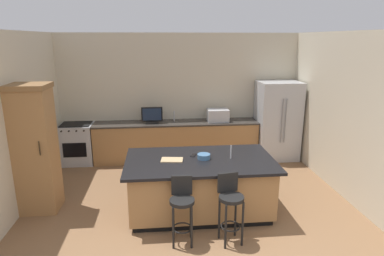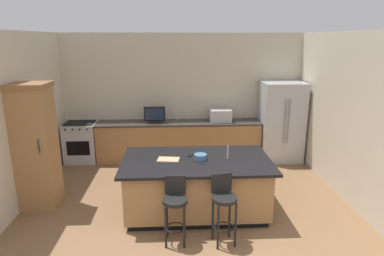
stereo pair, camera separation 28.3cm
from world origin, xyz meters
name	(u,v)px [view 2 (the right image)]	position (x,y,z in m)	size (l,w,h in m)	color
wall_back	(183,96)	(0.00, 4.68, 1.44)	(6.03, 0.12, 2.88)	beige
wall_left	(15,122)	(-2.81, 2.34, 1.44)	(0.12, 5.08, 2.88)	beige
wall_right	(350,117)	(2.81, 2.34, 1.44)	(0.12, 5.08, 2.88)	beige
counter_back	(179,141)	(-0.11, 4.30, 0.45)	(3.74, 0.62, 0.90)	#9E7042
kitchen_island	(196,185)	(0.13, 1.86, 0.46)	(2.35, 1.35, 0.90)	black
refrigerator	(281,121)	(2.24, 4.22, 0.90)	(0.93, 0.81, 1.81)	#B7BABF
range_oven	(82,142)	(-2.35, 4.30, 0.46)	(0.71, 0.63, 0.92)	#B7BABF
cabinet_tower	(35,145)	(-2.48, 2.19, 1.09)	(0.65, 0.57, 2.09)	#9E7042
microwave	(220,116)	(0.85, 4.30, 1.04)	(0.48, 0.36, 0.28)	#B7BABF
tv_monitor	(155,116)	(-0.66, 4.25, 1.07)	(0.47, 0.16, 0.37)	black
sink_faucet_back	(177,116)	(-0.15, 4.40, 1.02)	(0.02, 0.02, 0.24)	#B2B2B7
sink_faucet_island	(228,152)	(0.63, 1.86, 1.01)	(0.02, 0.02, 0.22)	#B2B2B7
bar_stool_left	(175,205)	(-0.21, 1.04, 0.56)	(0.34, 0.35, 0.94)	black
bar_stool_right	(224,203)	(0.45, 0.99, 0.59)	(0.34, 0.36, 0.98)	black
fruit_bowl	(200,157)	(0.20, 1.88, 0.94)	(0.20, 0.20, 0.08)	#3F668C
cell_phone	(191,155)	(0.05, 2.05, 0.90)	(0.07, 0.15, 0.01)	black
cutting_board	(168,160)	(-0.31, 1.86, 0.91)	(0.34, 0.22, 0.02)	tan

